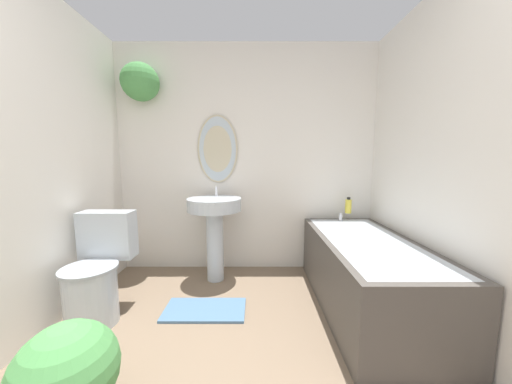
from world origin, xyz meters
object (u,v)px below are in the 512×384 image
object	(u,v)px
pedestal_sink	(214,220)
potted_plant	(67,377)
toilet	(96,274)
shampoo_bottle	(348,206)
bathtub	(365,272)

from	to	relation	value
pedestal_sink	potted_plant	world-z (taller)	pedestal_sink
toilet	pedestal_sink	distance (m)	1.05
toilet	shampoo_bottle	xyz separation A→B (m)	(2.16, 0.80, 0.38)
shampoo_bottle	toilet	bearing A→B (deg)	-159.73
toilet	shampoo_bottle	distance (m)	2.34
bathtub	shampoo_bottle	xyz separation A→B (m)	(0.08, 0.67, 0.43)
pedestal_sink	shampoo_bottle	size ratio (longest dim) A/B	5.57
toilet	potted_plant	distance (m)	0.94
bathtub	shampoo_bottle	distance (m)	0.80
toilet	potted_plant	xyz separation A→B (m)	(0.39, -0.85, -0.06)
toilet	potted_plant	world-z (taller)	toilet
toilet	pedestal_sink	world-z (taller)	pedestal_sink
pedestal_sink	bathtub	bearing A→B (deg)	-21.31
pedestal_sink	bathtub	size ratio (longest dim) A/B	0.61
toilet	bathtub	world-z (taller)	toilet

